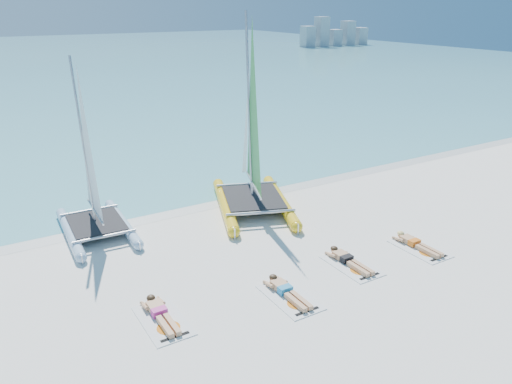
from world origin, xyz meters
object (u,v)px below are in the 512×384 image
catamaran_yellow (251,146)px  towel_c (352,265)px  towel_a (163,321)px  sunbather_c (347,259)px  sunbather_d (415,243)px  towel_d (420,249)px  sunbather_b (286,290)px  sunbather_a (160,313)px  catamaran_blue (91,182)px  towel_b (290,297)px

catamaran_yellow → towel_c: 6.17m
towel_a → sunbather_c: 5.72m
sunbather_c → sunbather_d: 2.55m
towel_d → sunbather_d: 0.22m
sunbather_b → towel_c: size_ratio=0.93×
catamaran_yellow → towel_c: catamaran_yellow is taller
catamaran_yellow → sunbather_a: bearing=-116.4°
catamaran_blue → towel_d: catamaran_blue is taller
catamaran_yellow → towel_d: (2.58, -6.03, -2.26)m
towel_d → sunbather_d: size_ratio=1.07×
sunbather_d → catamaran_blue: bearing=142.8°
catamaran_blue → sunbather_b: catamaran_blue is taller
towel_a → sunbather_c: size_ratio=1.07×
sunbather_a → towel_c: size_ratio=0.93×
towel_d → sunbather_c: bearing=169.5°
catamaran_blue → sunbather_d: (8.31, -6.30, -1.63)m
sunbather_c → towel_d: size_ratio=0.93×
catamaran_blue → towel_a: size_ratio=3.17×
towel_a → sunbather_d: 8.27m
sunbather_c → sunbather_b: bearing=-169.5°
catamaran_yellow → sunbather_d: 6.73m
sunbather_a → sunbather_c: size_ratio=1.00×
sunbather_b → catamaran_yellow: bearing=67.7°
towel_c → towel_d: 2.55m
sunbather_a → sunbather_b: (3.21, -0.74, 0.00)m
towel_a → sunbather_a: (0.00, 0.19, 0.11)m
sunbather_a → catamaran_blue: bearing=90.6°
catamaran_yellow → sunbather_c: (0.04, -5.55, -2.15)m
catamaran_blue → sunbather_a: bearing=-86.9°
sunbather_a → sunbather_c: bearing=-2.8°
sunbather_b → sunbather_d: bearing=2.1°
sunbather_b → sunbather_d: 5.05m
catamaran_yellow → towel_d: catamaran_yellow is taller
catamaran_blue → sunbather_b: 7.45m
towel_b → towel_d: 5.05m
sunbather_b → towel_a: bearing=170.2°
sunbather_a → sunbather_d: bearing=-3.9°
towel_b → sunbather_d: 5.06m
sunbather_a → towel_c: bearing=-4.7°
catamaran_yellow → sunbather_b: bearing=-91.6°
catamaran_yellow → towel_a: (-5.68, -5.47, -2.26)m
sunbather_a → sunbather_b: bearing=-13.1°
sunbather_a → sunbather_b: size_ratio=1.00×
catamaran_yellow → sunbather_b: catamaran_yellow is taller
towel_a → catamaran_blue: bearing=90.5°
towel_c → sunbather_d: size_ratio=1.07×
sunbather_a → towel_b: (3.21, -0.94, -0.11)m
towel_c → towel_a: bearing=177.2°
catamaran_blue → towel_c: size_ratio=3.17×
catamaran_yellow → sunbather_a: catamaran_yellow is taller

